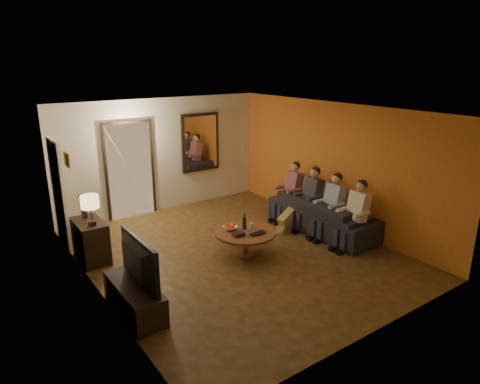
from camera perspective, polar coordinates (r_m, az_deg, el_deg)
floor at (r=7.97m, az=-0.53°, el=-8.13°), size 5.00×6.00×0.01m
ceiling at (r=7.24m, az=-0.59°, el=10.79°), size 5.00×6.00×0.01m
back_wall at (r=10.04m, az=-10.36°, el=4.83°), size 5.00×0.02×2.60m
front_wall at (r=5.45m, az=17.77°, el=-6.51°), size 5.00×0.02×2.60m
left_wall at (r=6.49m, az=-19.08°, el=-2.78°), size 0.02×6.00×2.60m
right_wall at (r=9.10m, az=12.54°, el=3.42°), size 0.02×6.00×2.60m
orange_accent at (r=9.09m, az=12.50°, el=3.41°), size 0.01×6.00×2.60m
kitchen_doorway at (r=9.78m, az=-14.47°, el=2.73°), size 1.00×0.06×2.10m
door_trim at (r=9.77m, az=-14.45°, el=2.72°), size 1.12×0.04×2.22m
fridge_glimpse at (r=9.91m, az=-13.07°, el=2.12°), size 0.45×0.03×1.70m
mirror_frame at (r=10.41m, az=-5.31°, el=6.61°), size 1.00×0.05×1.40m
mirror_glass at (r=10.39m, az=-5.23°, el=6.59°), size 0.86×0.02×1.26m
white_door at (r=8.72m, az=-23.01°, el=-0.09°), size 0.06×0.85×2.04m
framed_art at (r=7.57m, az=-22.11°, el=4.04°), size 0.03×0.28×0.24m
art_canvas at (r=7.57m, az=-22.00°, el=4.05°), size 0.01×0.22×0.18m
dresser at (r=8.00m, az=-19.29°, el=-6.16°), size 0.45×0.83×0.73m
table_lamp at (r=7.58m, az=-19.29°, el=-2.31°), size 0.30×0.30×0.54m
flower_vase at (r=8.00m, az=-20.15°, el=-1.76°), size 0.14×0.14×0.44m
tv_stand at (r=6.36m, az=-13.89°, el=-13.55°), size 0.45×1.28×0.43m
tv at (r=6.10m, az=-14.26°, el=-9.11°), size 1.17×0.15×0.67m
sofa at (r=8.99m, az=11.04°, el=-2.96°), size 2.44×0.96×0.71m
person_a at (r=8.28m, az=15.11°, el=-3.24°), size 0.60×0.40×1.20m
person_b at (r=8.65m, az=12.09°, el=-2.13°), size 0.60×0.40×1.20m
person_c at (r=9.04m, az=9.33°, el=-1.11°), size 0.60×0.40×1.20m
person_d at (r=9.45m, az=6.80°, el=-0.17°), size 0.60×0.40×1.20m
dog at (r=8.91m, az=6.38°, el=-3.45°), size 0.59×0.33×0.56m
coffee_table at (r=7.83m, az=0.71°, el=-6.78°), size 1.18×1.18×0.45m
bowl at (r=7.80m, az=-1.31°, el=-4.83°), size 0.26×0.26×0.06m
oranges at (r=7.78m, az=-1.31°, el=-4.36°), size 0.20×0.20×0.08m
wine_bottle at (r=7.79m, az=0.59°, el=-3.89°), size 0.07×0.07×0.31m
wine_glass at (r=7.86m, az=1.57°, el=-4.52°), size 0.06×0.06×0.10m
book_stack at (r=7.54m, az=-0.20°, el=-5.62°), size 0.20×0.15×0.07m
laptop at (r=7.59m, az=2.57°, el=-5.66°), size 0.33×0.21×0.03m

